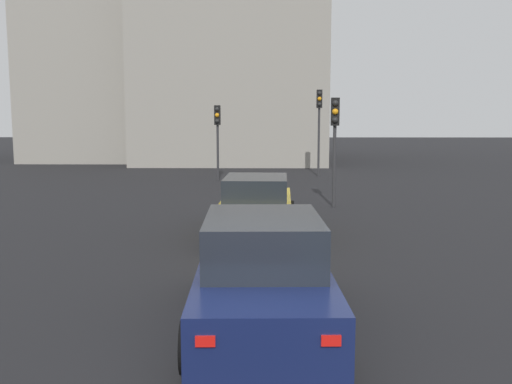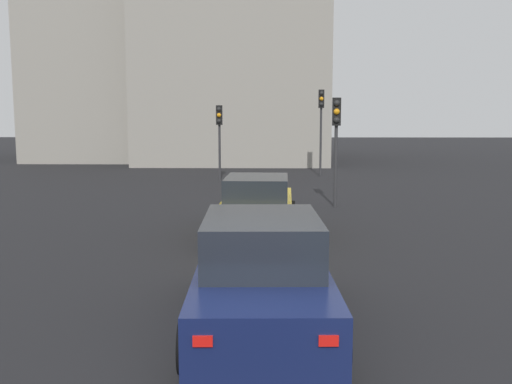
{
  "view_description": "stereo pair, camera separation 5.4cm",
  "coord_description": "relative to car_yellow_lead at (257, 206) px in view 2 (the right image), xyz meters",
  "views": [
    {
      "loc": [
        -6.16,
        -0.15,
        2.94
      ],
      "look_at": [
        4.18,
        0.0,
        1.6
      ],
      "focal_mm": 40.2,
      "sensor_mm": 36.0,
      "label": 1
    },
    {
      "loc": [
        -6.16,
        -0.2,
        2.94
      ],
      "look_at": [
        4.18,
        0.0,
        1.6
      ],
      "focal_mm": 40.2,
      "sensor_mm": 36.0,
      "label": 2
    }
  ],
  "objects": [
    {
      "name": "car_yellow_lead",
      "position": [
        0.0,
        0.0,
        0.0
      ],
      "size": [
        4.8,
        2.08,
        1.49
      ],
      "rotation": [
        0.0,
        0.0,
        -0.03
      ],
      "color": "gold",
      "rests_on": "ground_plane"
    },
    {
      "name": "car_navy_second",
      "position": [
        -6.59,
        -0.18,
        0.06
      ],
      "size": [
        4.76,
        2.06,
        1.63
      ],
      "rotation": [
        0.0,
        0.0,
        0.03
      ],
      "color": "#141E4C",
      "rests_on": "ground_plane"
    },
    {
      "name": "traffic_light_near_left",
      "position": [
        12.29,
        1.97,
        1.81
      ],
      "size": [
        0.32,
        0.29,
        3.5
      ],
      "rotation": [
        0.0,
        0.0,
        3.12
      ],
      "color": "#2D2D30",
      "rests_on": "ground_plane"
    },
    {
      "name": "traffic_light_near_right",
      "position": [
        14.51,
        -2.94,
        2.37
      ],
      "size": [
        0.32,
        0.29,
        4.32
      ],
      "rotation": [
        0.0,
        0.0,
        3.1
      ],
      "color": "#2D2D30",
      "rests_on": "ground_plane"
    },
    {
      "name": "traffic_light_far_left",
      "position": [
        4.45,
        -2.5,
        1.87
      ],
      "size": [
        0.32,
        0.3,
        3.58
      ],
      "rotation": [
        0.0,
        0.0,
        3.05
      ],
      "color": "#2D2D30",
      "rests_on": "ground_plane"
    },
    {
      "name": "building_facade_left",
      "position": [
        27.05,
        1.95,
        6.03
      ],
      "size": [
        15.96,
        11.86,
        13.51
      ],
      "primitive_type": "cube",
      "color": "gray",
      "rests_on": "ground_plane"
    },
    {
      "name": "building_facade_center",
      "position": [
        28.59,
        9.95,
        5.07
      ],
      "size": [
        13.78,
        11.48,
        11.59
      ],
      "primitive_type": "cube",
      "color": "gray",
      "rests_on": "ground_plane"
    }
  ]
}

